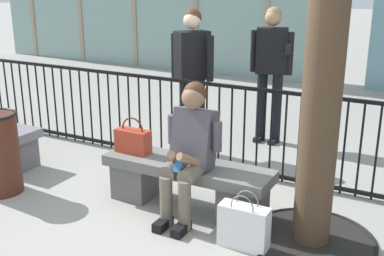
% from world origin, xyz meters
% --- Properties ---
extents(ground_plane, '(60.00, 60.00, 0.00)m').
position_xyz_m(ground_plane, '(0.00, 0.00, 0.00)').
color(ground_plane, '#9E9B93').
extents(stone_bench, '(1.60, 0.44, 0.45)m').
position_xyz_m(stone_bench, '(0.00, 0.00, 0.27)').
color(stone_bench, slate).
rests_on(stone_bench, ground).
extents(seated_person_with_phone, '(0.52, 0.66, 1.21)m').
position_xyz_m(seated_person_with_phone, '(0.10, -0.13, 0.65)').
color(seated_person_with_phone, '#6B6051').
rests_on(seated_person_with_phone, ground).
extents(handbag_on_bench, '(0.34, 0.14, 0.35)m').
position_xyz_m(handbag_on_bench, '(-0.58, -0.01, 0.57)').
color(handbag_on_bench, '#B23823').
rests_on(handbag_on_bench, stone_bench).
extents(shopping_bag, '(0.40, 0.15, 0.47)m').
position_xyz_m(shopping_bag, '(0.73, -0.39, 0.18)').
color(shopping_bag, white).
rests_on(shopping_bag, ground).
extents(bystander_at_railing, '(0.55, 0.44, 1.71)m').
position_xyz_m(bystander_at_railing, '(-0.68, 1.37, 1.00)').
color(bystander_at_railing, black).
rests_on(bystander_at_railing, ground).
extents(bystander_further_back, '(0.55, 0.33, 1.71)m').
position_xyz_m(bystander_further_back, '(0.01, 2.16, 1.00)').
color(bystander_further_back, black).
rests_on(bystander_further_back, ground).
extents(plaza_railing, '(8.65, 0.04, 0.98)m').
position_xyz_m(plaza_railing, '(-0.00, 0.99, 0.50)').
color(plaza_railing, black).
rests_on(plaza_railing, ground).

